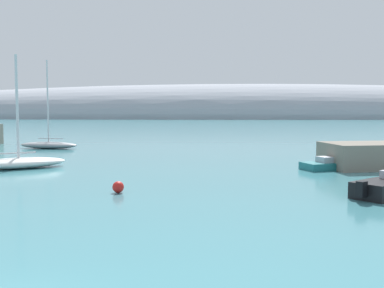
{
  "coord_description": "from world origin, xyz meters",
  "views": [
    {
      "loc": [
        4.4,
        -8.59,
        4.34
      ],
      "look_at": [
        3.48,
        26.72,
        1.62
      ],
      "focal_mm": 44.1,
      "sensor_mm": 36.0,
      "label": 1
    }
  ],
  "objects_px": {
    "motorboat_teal_foreground": "(335,165)",
    "mooring_buoy_red": "(118,187)",
    "sailboat_grey_mid_mooring": "(49,144)",
    "sailboat_white_outer_mooring": "(19,162)"
  },
  "relations": [
    {
      "from": "motorboat_teal_foreground",
      "to": "mooring_buoy_red",
      "type": "relative_size",
      "value": 9.04
    },
    {
      "from": "sailboat_grey_mid_mooring",
      "to": "sailboat_white_outer_mooring",
      "type": "relative_size",
      "value": 1.16
    },
    {
      "from": "sailboat_grey_mid_mooring",
      "to": "sailboat_white_outer_mooring",
      "type": "height_order",
      "value": "sailboat_grey_mid_mooring"
    },
    {
      "from": "motorboat_teal_foreground",
      "to": "sailboat_white_outer_mooring",
      "type": "bearing_deg",
      "value": -19.93
    },
    {
      "from": "sailboat_grey_mid_mooring",
      "to": "motorboat_teal_foreground",
      "type": "relative_size",
      "value": 1.75
    },
    {
      "from": "sailboat_grey_mid_mooring",
      "to": "motorboat_teal_foreground",
      "type": "bearing_deg",
      "value": 156.38
    },
    {
      "from": "sailboat_grey_mid_mooring",
      "to": "motorboat_teal_foreground",
      "type": "distance_m",
      "value": 30.45
    },
    {
      "from": "motorboat_teal_foreground",
      "to": "sailboat_grey_mid_mooring",
      "type": "bearing_deg",
      "value": -52.42
    },
    {
      "from": "sailboat_white_outer_mooring",
      "to": "mooring_buoy_red",
      "type": "relative_size",
      "value": 13.64
    },
    {
      "from": "sailboat_white_outer_mooring",
      "to": "mooring_buoy_red",
      "type": "height_order",
      "value": "sailboat_white_outer_mooring"
    }
  ]
}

